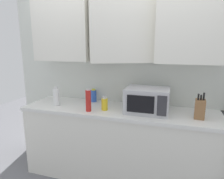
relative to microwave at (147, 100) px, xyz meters
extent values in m
cube|color=silver|center=(-0.34, 0.35, 0.26)|extent=(3.19, 0.06, 2.60)
cube|color=white|center=(-1.11, 0.16, 0.79)|extent=(0.73, 0.33, 0.75)
cube|color=white|center=(-0.34, 0.12, 0.79)|extent=(0.80, 0.62, 0.75)
cube|color=white|center=(0.42, 0.16, 0.79)|extent=(0.73, 0.33, 0.75)
cube|color=white|center=(-0.34, 0.02, -0.61)|extent=(2.29, 0.60, 0.86)
cube|color=white|center=(-0.34, 0.02, -0.16)|extent=(2.32, 0.63, 0.04)
cube|color=#B7B7BC|center=(0.00, 0.00, 0.00)|extent=(0.48, 0.36, 0.28)
cube|color=black|center=(-0.05, -0.18, 0.00)|extent=(0.29, 0.01, 0.18)
cube|color=#2D2D33|center=(0.17, -0.18, 0.00)|extent=(0.10, 0.01, 0.21)
cube|color=brown|center=(0.55, -0.04, -0.04)|extent=(0.11, 0.13, 0.20)
cylinder|color=black|center=(0.52, -0.05, 0.09)|extent=(0.02, 0.02, 0.06)
cylinder|color=black|center=(0.55, -0.05, 0.09)|extent=(0.02, 0.02, 0.05)
cylinder|color=black|center=(0.57, -0.05, 0.10)|extent=(0.02, 0.02, 0.08)
cylinder|color=red|center=(-0.65, -0.17, -0.02)|extent=(0.06, 0.06, 0.25)
cylinder|color=silver|center=(-0.65, -0.17, 0.12)|extent=(0.04, 0.04, 0.02)
cylinder|color=gold|center=(-0.49, -0.07, -0.07)|extent=(0.07, 0.07, 0.14)
cylinder|color=silver|center=(-0.49, -0.07, 0.01)|extent=(0.05, 0.05, 0.03)
cylinder|color=#2D56B7|center=(-0.75, 0.23, -0.06)|extent=(0.08, 0.08, 0.16)
cylinder|color=yellow|center=(-0.75, 0.23, 0.03)|extent=(0.05, 0.05, 0.02)
cylinder|color=white|center=(-1.13, -0.08, -0.03)|extent=(0.08, 0.08, 0.21)
cylinder|color=silver|center=(-1.13, -0.08, 0.09)|extent=(0.05, 0.05, 0.02)
camera|label=1|loc=(0.27, -2.20, 0.60)|focal=32.15mm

